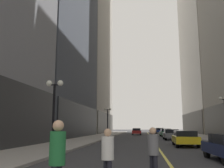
# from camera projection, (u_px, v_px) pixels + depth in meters

# --- Properties ---
(ground_plane) EXTENTS (200.00, 200.00, 0.00)m
(ground_plane) POSITION_uv_depth(u_px,v_px,m) (151.00, 138.00, 37.05)
(ground_plane) COLOR #38383A
(sidewalk_left) EXTENTS (4.50, 78.00, 0.15)m
(sidewalk_left) POSITION_uv_depth(u_px,v_px,m) (97.00, 137.00, 38.06)
(sidewalk_left) COLOR #9E9991
(sidewalk_left) RESTS_ON ground
(sidewalk_right) EXTENTS (4.50, 78.00, 0.15)m
(sidewalk_right) POSITION_uv_depth(u_px,v_px,m) (209.00, 138.00, 36.06)
(sidewalk_right) COLOR #9E9991
(sidewalk_right) RESTS_ON ground
(lane_centre_stripe) EXTENTS (0.16, 70.00, 0.01)m
(lane_centre_stripe) POSITION_uv_depth(u_px,v_px,m) (151.00, 138.00, 37.05)
(lane_centre_stripe) COLOR #E5D64C
(lane_centre_stripe) RESTS_ON ground
(car_yellow) EXTENTS (2.01, 4.55, 1.32)m
(car_yellow) POSITION_uv_depth(u_px,v_px,m) (185.00, 138.00, 21.08)
(car_yellow) COLOR yellow
(car_yellow) RESTS_ON ground
(car_grey) EXTENTS (1.84, 4.04, 1.32)m
(car_grey) POSITION_uv_depth(u_px,v_px,m) (171.00, 134.00, 31.61)
(car_grey) COLOR slate
(car_grey) RESTS_ON ground
(car_green) EXTENTS (1.83, 4.14, 1.32)m
(car_green) POSITION_uv_depth(u_px,v_px,m) (166.00, 132.00, 40.96)
(car_green) COLOR #196038
(car_green) RESTS_ON ground
(car_red) EXTENTS (1.87, 4.67, 1.32)m
(car_red) POSITION_uv_depth(u_px,v_px,m) (137.00, 131.00, 49.90)
(car_red) COLOR #B21919
(car_red) RESTS_ON ground
(car_blue) EXTENTS (2.07, 4.09, 1.32)m
(car_blue) POSITION_uv_depth(u_px,v_px,m) (159.00, 130.00, 59.83)
(car_blue) COLOR navy
(car_blue) RESTS_ON ground
(pedestrian_in_white_shirt) EXTENTS (0.48, 0.48, 1.62)m
(pedestrian_in_white_shirt) POSITION_uv_depth(u_px,v_px,m) (108.00, 154.00, 6.73)
(pedestrian_in_white_shirt) COLOR black
(pedestrian_in_white_shirt) RESTS_ON ground
(pedestrian_in_green_parka) EXTENTS (0.39, 0.39, 1.81)m
(pedestrian_in_green_parka) POSITION_uv_depth(u_px,v_px,m) (57.00, 156.00, 5.20)
(pedestrian_in_green_parka) COLOR black
(pedestrian_in_green_parka) RESTS_ON ground
(pedestrian_in_grey_suit) EXTENTS (0.48, 0.48, 1.65)m
(pedestrian_in_grey_suit) POSITION_uv_depth(u_px,v_px,m) (153.00, 150.00, 7.69)
(pedestrian_in_grey_suit) COLOR black
(pedestrian_in_grey_suit) RESTS_ON ground
(street_lamp_left_near) EXTENTS (1.06, 0.36, 4.43)m
(street_lamp_left_near) POSITION_uv_depth(u_px,v_px,m) (54.00, 100.00, 14.85)
(street_lamp_left_near) COLOR black
(street_lamp_left_near) RESTS_ON ground
(street_lamp_left_far) EXTENTS (1.06, 0.36, 4.43)m
(street_lamp_left_far) POSITION_uv_depth(u_px,v_px,m) (108.00, 116.00, 37.17)
(street_lamp_left_far) COLOR black
(street_lamp_left_far) RESTS_ON ground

